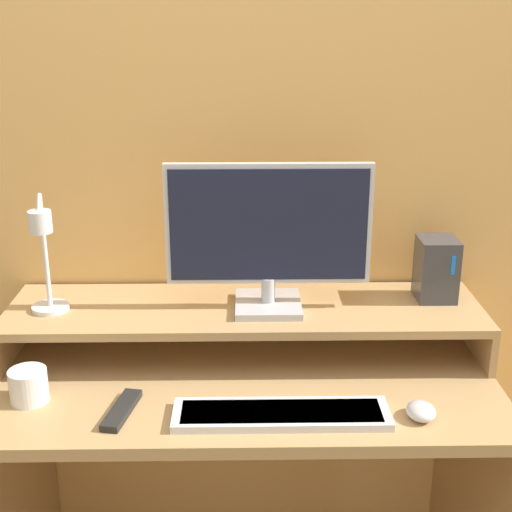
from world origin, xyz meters
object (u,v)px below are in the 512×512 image
object	(u,v)px
router_dock	(437,269)
keyboard	(283,414)
desk_lamp	(46,257)
mouse	(422,411)
mug	(30,386)
monitor	(270,234)
remote_control	(123,410)

from	to	relation	value
router_dock	keyboard	xyz separation A→B (m)	(-0.42, -0.38, -0.20)
desk_lamp	mouse	xyz separation A→B (m)	(0.87, -0.25, -0.28)
mouse	desk_lamp	bearing A→B (deg)	163.82
keyboard	mouse	size ratio (longest dim) A/B	6.15
router_dock	mug	world-z (taller)	router_dock
desk_lamp	mug	distance (m)	0.30
monitor	mouse	size ratio (longest dim) A/B	6.58
keyboard	mouse	xyz separation A→B (m)	(0.31, -0.01, 0.01)
keyboard	remote_control	bearing A→B (deg)	175.82
monitor	router_dock	distance (m)	0.46
remote_control	mug	size ratio (longest dim) A/B	1.92
router_dock	mouse	size ratio (longest dim) A/B	2.12
router_dock	remote_control	world-z (taller)	router_dock
router_dock	mug	xyz separation A→B (m)	(-1.00, -0.29, -0.17)
keyboard	mug	world-z (taller)	mug
keyboard	desk_lamp	bearing A→B (deg)	156.18
mouse	mug	xyz separation A→B (m)	(-0.88, 0.09, 0.02)
desk_lamp	remote_control	world-z (taller)	desk_lamp
router_dock	keyboard	size ratio (longest dim) A/B	0.35
monitor	remote_control	distance (m)	0.55
monitor	remote_control	xyz separation A→B (m)	(-0.34, -0.30, -0.32)
keyboard	monitor	bearing A→B (deg)	93.42
router_dock	monitor	bearing A→B (deg)	-173.03
desk_lamp	mug	size ratio (longest dim) A/B	3.50
keyboard	remote_control	xyz separation A→B (m)	(-0.36, 0.03, -0.00)
keyboard	remote_control	size ratio (longest dim) A/B	2.85
monitor	mug	distance (m)	0.67
keyboard	remote_control	distance (m)	0.36
keyboard	mug	xyz separation A→B (m)	(-0.58, 0.08, 0.03)
mouse	mug	size ratio (longest dim) A/B	0.89
remote_control	router_dock	bearing A→B (deg)	24.12
router_dock	keyboard	world-z (taller)	router_dock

